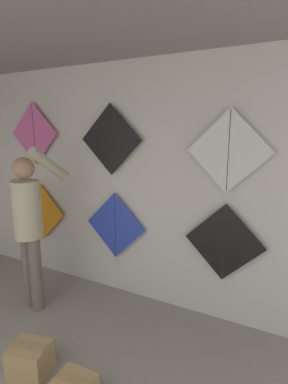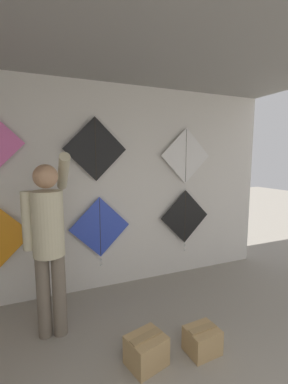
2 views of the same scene
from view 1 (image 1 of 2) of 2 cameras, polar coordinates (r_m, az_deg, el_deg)
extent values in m
cube|color=silver|center=(3.68, -5.17, 1.63)|extent=(5.40, 0.06, 2.80)
cylinder|color=#726656|center=(3.87, -21.09, -13.78)|extent=(0.14, 0.14, 0.86)
cylinder|color=#726656|center=(3.75, -19.87, -14.55)|extent=(0.14, 0.14, 0.86)
cylinder|color=beige|center=(3.55, -21.40, -3.16)|extent=(0.30, 0.30, 0.65)
sphere|color=tan|center=(3.46, -21.99, 4.25)|extent=(0.23, 0.23, 0.23)
cylinder|color=beige|center=(3.70, -22.88, -2.11)|extent=(0.11, 0.11, 0.57)
cylinder|color=beige|center=(3.46, -17.54, 4.98)|extent=(0.11, 0.53, 0.42)
cube|color=tan|center=(3.09, -20.87, -27.64)|extent=(0.38, 0.35, 0.26)
cube|color=#A08052|center=(3.00, -21.09, -25.61)|extent=(0.32, 0.16, 0.01)
cube|color=#A08052|center=(2.68, -13.27, -31.31)|extent=(0.29, 0.09, 0.01)
cube|color=orange|center=(4.50, -18.99, -3.53)|extent=(0.83, 0.01, 0.83)
cylinder|color=black|center=(4.50, -19.01, -3.53)|extent=(0.01, 0.01, 0.79)
cube|color=blue|center=(3.72, -5.53, -6.38)|extent=(0.83, 0.01, 0.83)
cylinder|color=black|center=(3.72, -5.55, -6.39)|extent=(0.01, 0.01, 0.79)
sphere|color=white|center=(3.89, -5.47, -12.92)|extent=(0.04, 0.04, 0.04)
sphere|color=white|center=(3.92, -5.45, -13.85)|extent=(0.04, 0.04, 0.04)
cube|color=black|center=(3.22, 14.97, -9.27)|extent=(0.83, 0.01, 0.83)
cylinder|color=black|center=(3.22, 14.96, -9.29)|extent=(0.01, 0.01, 0.79)
sphere|color=white|center=(3.40, 14.48, -16.63)|extent=(0.04, 0.04, 0.04)
sphere|color=white|center=(3.44, 14.42, -17.65)|extent=(0.04, 0.04, 0.04)
cube|color=pink|center=(4.37, -20.22, 10.40)|extent=(0.83, 0.01, 0.83)
cylinder|color=black|center=(4.37, -20.24, 10.40)|extent=(0.01, 0.01, 0.79)
cube|color=black|center=(3.55, -6.37, 9.87)|extent=(0.83, 0.01, 0.83)
cylinder|color=black|center=(3.55, -6.39, 9.87)|extent=(0.01, 0.01, 0.79)
cube|color=white|center=(3.01, 15.82, 7.51)|extent=(0.83, 0.01, 0.83)
cylinder|color=black|center=(3.01, 15.81, 7.51)|extent=(0.01, 0.01, 0.79)
camera|label=2|loc=(2.73, -70.18, -1.11)|focal=24.00mm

